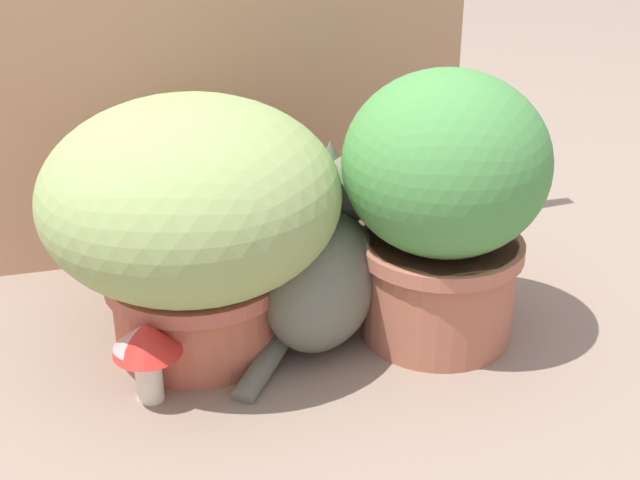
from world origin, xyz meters
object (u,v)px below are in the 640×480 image
at_px(grass_planter, 192,214).
at_px(leafy_planter, 444,199).
at_px(cat, 325,270).
at_px(mushroom_ornament_pink, 142,345).
at_px(mushroom_ornament_red, 147,345).

bearing_deg(grass_planter, leafy_planter, -10.13).
relative_size(cat, mushroom_ornament_pink, 2.63).
height_order(grass_planter, leafy_planter, leafy_planter).
xyz_separation_m(grass_planter, mushroom_ornament_red, (-0.09, -0.13, -0.14)).
bearing_deg(cat, leafy_planter, -12.76).
relative_size(leafy_planter, mushroom_ornament_pink, 3.63).
distance_m(cat, mushroom_ornament_pink, 0.32).
relative_size(leafy_planter, cat, 1.38).
height_order(grass_planter, mushroom_ornament_pink, grass_planter).
xyz_separation_m(leafy_planter, cat, (-0.18, 0.04, -0.12)).
distance_m(cat, mushroom_ornament_red, 0.31).
bearing_deg(mushroom_ornament_red, mushroom_ornament_pink, 139.46).
height_order(mushroom_ornament_pink, mushroom_ornament_red, mushroom_ornament_red).
xyz_separation_m(leafy_planter, mushroom_ornament_red, (-0.47, -0.07, -0.15)).
bearing_deg(mushroom_ornament_red, grass_planter, 55.87).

